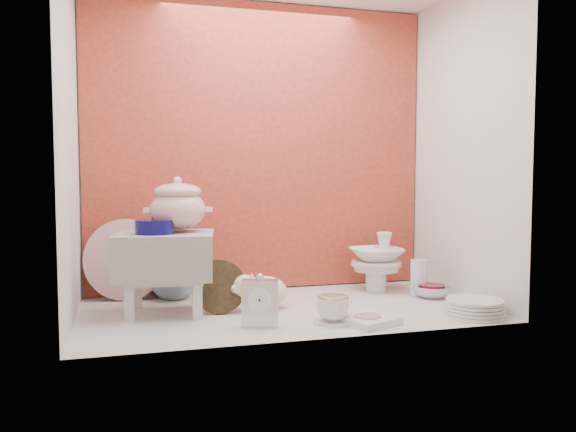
% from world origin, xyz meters
% --- Properties ---
extents(ground, '(1.80, 1.80, 0.00)m').
position_xyz_m(ground, '(0.00, 0.00, 0.00)').
color(ground, silver).
rests_on(ground, ground).
extents(niche_shell, '(1.86, 1.03, 1.53)m').
position_xyz_m(niche_shell, '(0.00, 0.18, 0.93)').
color(niche_shell, '#C14030').
rests_on(niche_shell, ground).
extents(step_stool, '(0.46, 0.42, 0.35)m').
position_xyz_m(step_stool, '(-0.52, 0.06, 0.18)').
color(step_stool, silver).
rests_on(step_stool, ground).
extents(soup_tureen, '(0.34, 0.34, 0.25)m').
position_xyz_m(soup_tureen, '(-0.46, 0.09, 0.48)').
color(soup_tureen, white).
rests_on(soup_tureen, step_stool).
extents(cobalt_bowl, '(0.20, 0.20, 0.06)m').
position_xyz_m(cobalt_bowl, '(-0.57, 0.03, 0.38)').
color(cobalt_bowl, '#0B0A4B').
rests_on(cobalt_bowl, step_stool).
extents(floral_platter, '(0.40, 0.13, 0.39)m').
position_xyz_m(floral_platter, '(-0.69, 0.40, 0.20)').
color(floral_platter, silver).
rests_on(floral_platter, ground).
extents(blue_white_vase, '(0.27, 0.27, 0.23)m').
position_xyz_m(blue_white_vase, '(-0.47, 0.37, 0.12)').
color(blue_white_vase, silver).
rests_on(blue_white_vase, ground).
extents(lacquer_tray, '(0.25, 0.13, 0.23)m').
position_xyz_m(lacquer_tray, '(-0.30, 0.01, 0.11)').
color(lacquer_tray, black).
rests_on(lacquer_tray, ground).
extents(mantel_clock, '(0.15, 0.09, 0.21)m').
position_xyz_m(mantel_clock, '(-0.18, -0.27, 0.10)').
color(mantel_clock, silver).
rests_on(mantel_clock, ground).
extents(plush_pig, '(0.28, 0.21, 0.16)m').
position_xyz_m(plush_pig, '(-0.09, 0.03, 0.08)').
color(plush_pig, beige).
rests_on(plush_pig, ground).
extents(teacup_saucer, '(0.21, 0.21, 0.01)m').
position_xyz_m(teacup_saucer, '(0.12, -0.29, 0.01)').
color(teacup_saucer, white).
rests_on(teacup_saucer, ground).
extents(gold_rim_teacup, '(0.16, 0.16, 0.11)m').
position_xyz_m(gold_rim_teacup, '(0.12, -0.29, 0.06)').
color(gold_rim_teacup, white).
rests_on(gold_rim_teacup, teacup_saucer).
extents(lattice_dish, '(0.27, 0.27, 0.03)m').
position_xyz_m(lattice_dish, '(0.26, -0.34, 0.01)').
color(lattice_dish, white).
rests_on(lattice_dish, ground).
extents(dinner_plate_stack, '(0.26, 0.26, 0.07)m').
position_xyz_m(dinner_plate_stack, '(0.75, -0.35, 0.04)').
color(dinner_plate_stack, white).
rests_on(dinner_plate_stack, ground).
extents(crystal_bowl, '(0.21, 0.21, 0.06)m').
position_xyz_m(crystal_bowl, '(0.77, 0.05, 0.03)').
color(crystal_bowl, silver).
rests_on(crystal_bowl, ground).
extents(clear_glass_vase, '(0.09, 0.09, 0.18)m').
position_xyz_m(clear_glass_vase, '(0.74, 0.12, 0.09)').
color(clear_glass_vase, silver).
rests_on(clear_glass_vase, ground).
extents(porcelain_tower, '(0.35, 0.35, 0.31)m').
position_xyz_m(porcelain_tower, '(0.57, 0.27, 0.15)').
color(porcelain_tower, white).
rests_on(porcelain_tower, ground).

